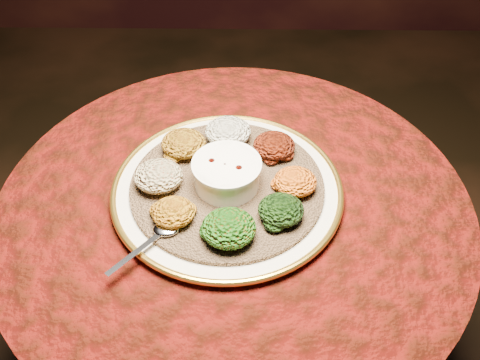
{
  "coord_description": "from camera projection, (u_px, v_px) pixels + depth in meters",
  "views": [
    {
      "loc": [
        0.02,
        -0.74,
        1.52
      ],
      "look_at": [
        0.01,
        0.03,
        0.76
      ],
      "focal_mm": 40.0,
      "sensor_mm": 36.0,
      "label": 1
    }
  ],
  "objects": [
    {
      "name": "portion_kitfo",
      "position": [
        274.0,
        145.0,
        1.12
      ],
      "size": [
        0.09,
        0.08,
        0.04
      ],
      "primitive_type": "ellipsoid",
      "color": "black",
      "rests_on": "injera"
    },
    {
      "name": "portion_tikil",
      "position": [
        295.0,
        182.0,
        1.05
      ],
      "size": [
        0.09,
        0.08,
        0.04
      ],
      "primitive_type": "ellipsoid",
      "color": "#B06C0E",
      "rests_on": "injera"
    },
    {
      "name": "table",
      "position": [
        234.0,
        254.0,
        1.21
      ],
      "size": [
        0.96,
        0.96,
        0.73
      ],
      "color": "black",
      "rests_on": "ground"
    },
    {
      "name": "portion_ayib",
      "position": [
        228.0,
        132.0,
        1.15
      ],
      "size": [
        0.1,
        0.09,
        0.05
      ],
      "primitive_type": "ellipsoid",
      "color": "beige",
      "rests_on": "injera"
    },
    {
      "name": "platter",
      "position": [
        227.0,
        189.0,
        1.08
      ],
      "size": [
        0.56,
        0.56,
        0.02
      ],
      "rotation": [
        0.0,
        0.0,
        0.29
      ],
      "color": "silver",
      "rests_on": "table"
    },
    {
      "name": "portion_shiro",
      "position": [
        184.0,
        143.0,
        1.12
      ],
      "size": [
        0.09,
        0.09,
        0.05
      ],
      "primitive_type": "ellipsoid",
      "color": "#956812",
      "rests_on": "injera"
    },
    {
      "name": "portion_timatim",
      "position": [
        159.0,
        176.0,
        1.05
      ],
      "size": [
        0.1,
        0.09,
        0.05
      ],
      "primitive_type": "ellipsoid",
      "color": "maroon",
      "rests_on": "injera"
    },
    {
      "name": "portion_gomen",
      "position": [
        281.0,
        210.0,
        0.99
      ],
      "size": [
        0.09,
        0.08,
        0.04
      ],
      "primitive_type": "ellipsoid",
      "color": "black",
      "rests_on": "injera"
    },
    {
      "name": "portion_kik",
      "position": [
        173.0,
        212.0,
        0.99
      ],
      "size": [
        0.08,
        0.08,
        0.04
      ],
      "primitive_type": "ellipsoid",
      "color": "#A76C0E",
      "rests_on": "injera"
    },
    {
      "name": "portion_mixveg",
      "position": [
        229.0,
        228.0,
        0.96
      ],
      "size": [
        0.1,
        0.09,
        0.05
      ],
      "primitive_type": "ellipsoid",
      "color": "maroon",
      "rests_on": "injera"
    },
    {
      "name": "injera",
      "position": [
        227.0,
        186.0,
        1.07
      ],
      "size": [
        0.51,
        0.51,
        0.01
      ],
      "primitive_type": "cylinder",
      "rotation": [
        0.0,
        0.0,
        -0.39
      ],
      "color": "#876343",
      "rests_on": "platter"
    },
    {
      "name": "spoon",
      "position": [
        161.0,
        233.0,
        0.97
      ],
      "size": [
        0.12,
        0.12,
        0.01
      ],
      "rotation": [
        0.0,
        0.0,
        -2.29
      ],
      "color": "silver",
      "rests_on": "injera"
    },
    {
      "name": "stew_bowl",
      "position": [
        227.0,
        172.0,
        1.05
      ],
      "size": [
        0.14,
        0.14,
        0.06
      ],
      "color": "white",
      "rests_on": "injera"
    }
  ]
}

